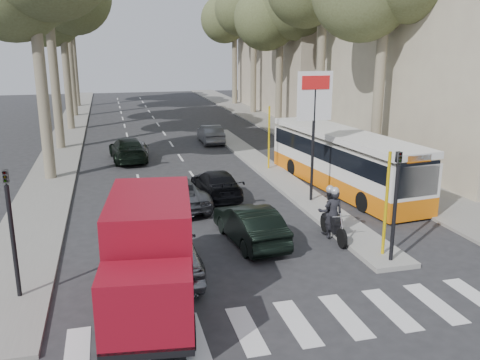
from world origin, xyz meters
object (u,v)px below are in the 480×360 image
at_px(silver_hatchback, 170,251).
at_px(city_bus, 343,159).
at_px(motorcycle, 331,214).
at_px(dark_hatchback, 250,224).
at_px(red_truck, 150,253).

bearing_deg(silver_hatchback, city_bus, -140.91).
xyz_separation_m(silver_hatchback, motorcycle, (5.88, 1.52, 0.15)).
bearing_deg(motorcycle, silver_hatchback, -162.91).
bearing_deg(dark_hatchback, red_truck, 39.00).
distance_m(dark_hatchback, motorcycle, 2.93).
height_order(dark_hatchback, motorcycle, motorcycle).
bearing_deg(silver_hatchback, motorcycle, -165.05).
bearing_deg(red_truck, silver_hatchback, 77.12).
bearing_deg(motorcycle, city_bus, 63.62).
bearing_deg(red_truck, dark_hatchback, 52.55).
distance_m(silver_hatchback, dark_hatchback, 3.45).
height_order(dark_hatchback, city_bus, city_bus).
distance_m(dark_hatchback, city_bus, 8.19).
distance_m(dark_hatchback, red_truck, 5.30).
bearing_deg(dark_hatchback, motorcycle, 168.76).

